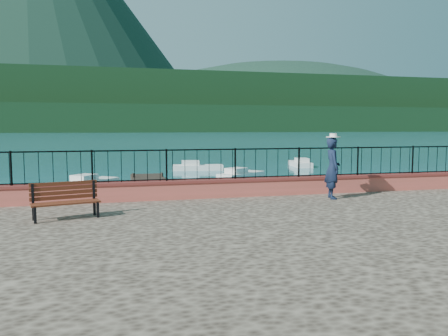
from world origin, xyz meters
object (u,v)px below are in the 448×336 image
boat_0 (101,207)px  boat_3 (91,180)px  person (332,168)px  boat_1 (253,186)px  boat_5 (300,162)px  park_bench (66,208)px  boat_4 (198,165)px  boat_2 (241,173)px

boat_0 → boat_3: 8.96m
boat_0 → boat_3: bearing=72.7°
person → boat_1: size_ratio=0.57×
boat_5 → boat_3: bearing=128.0°
park_bench → boat_3: park_bench is taller
person → boat_0: person is taller
boat_4 → park_bench: bearing=-99.9°
boat_4 → boat_5: size_ratio=1.10×
person → boat_5: bearing=-9.9°
boat_2 → boat_4: (-1.69, 6.47, 0.00)m
person → park_bench: bearing=110.4°
boat_0 → boat_4: bearing=45.3°
boat_1 → boat_4: bearing=101.2°
boat_2 → boat_4: same height
person → boat_4: person is taller
person → boat_4: (-0.08, 21.85, -1.76)m
boat_0 → boat_3: (-0.79, 8.93, 0.00)m
park_bench → boat_2: bearing=46.1°
boat_5 → person: bearing=167.7°
person → boat_3: 15.87m
park_bench → boat_2: size_ratio=0.46×
park_bench → boat_1: 12.91m
person → boat_5: person is taller
park_bench → boat_1: bearing=36.9°
boat_3 → person: bearing=-111.9°
park_bench → person: bearing=-5.8°
park_bench → boat_5: 29.47m
park_bench → boat_2: (9.39, 16.53, -1.07)m
boat_2 → boat_5: 10.70m
boat_0 → boat_5: (16.34, 18.17, 0.00)m
boat_4 → boat_0: bearing=-103.7°
boat_1 → boat_4: same height
boat_2 → boat_3: same height
person → boat_4: size_ratio=0.48×
boat_4 → boat_5: 9.36m
boat_3 → boat_4: size_ratio=0.89×
boat_0 → boat_1: bearing=6.9°
person → boat_3: person is taller
park_bench → boat_5: (17.01, 24.05, -1.07)m
park_bench → boat_2: 19.04m
park_bench → boat_5: size_ratio=0.46×
boat_0 → boat_4: size_ratio=1.06×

